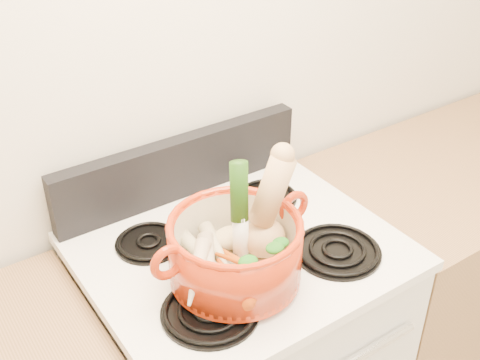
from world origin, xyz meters
TOP-DOWN VIEW (x-y plane):
  - wall_back at (0.00, 1.75)m, footprint 3.50×0.02m
  - cooktop at (0.00, 1.40)m, footprint 0.78×0.67m
  - control_backsplash at (0.00, 1.70)m, footprint 0.76×0.05m
  - counter_right at (1.07, 1.40)m, footprint 1.36×0.65m
  - burner_front_left at (-0.19, 1.24)m, footprint 0.22×0.22m
  - burner_front_right at (0.19, 1.24)m, footprint 0.22×0.22m
  - burner_back_left at (-0.19, 1.54)m, footprint 0.17×0.17m
  - burner_back_right at (0.19, 1.54)m, footprint 0.17×0.17m
  - dutch_oven at (-0.08, 1.30)m, footprint 0.32×0.32m
  - pot_handle_left at (-0.26, 1.29)m, footprint 0.09×0.02m
  - pot_handle_right at (0.09, 1.30)m, footprint 0.09×0.02m
  - squash at (-0.00, 1.30)m, footprint 0.21×0.15m
  - leek at (-0.06, 1.31)m, footprint 0.06×0.07m
  - ginger at (-0.05, 1.36)m, footprint 0.10×0.08m
  - parsnip_0 at (-0.14, 1.33)m, footprint 0.06×0.21m
  - parsnip_1 at (-0.16, 1.29)m, footprint 0.13×0.20m
  - parsnip_2 at (-0.11, 1.33)m, footprint 0.07×0.18m
  - parsnip_3 at (-0.19, 1.29)m, footprint 0.15×0.16m
  - carrot_0 at (-0.08, 1.26)m, footprint 0.07×0.17m
  - carrot_1 at (-0.13, 1.23)m, footprint 0.05×0.16m
  - carrot_2 at (-0.08, 1.25)m, footprint 0.11×0.15m

SIDE VIEW (x-z plane):
  - counter_right at x=1.07m, z-range 0.00..0.90m
  - cooktop at x=0.00m, z-range 0.92..0.95m
  - burner_front_left at x=-0.19m, z-range 0.95..0.97m
  - burner_front_right at x=0.19m, z-range 0.95..0.97m
  - burner_back_left at x=-0.19m, z-range 0.95..0.97m
  - burner_back_right at x=0.19m, z-range 0.95..0.97m
  - carrot_0 at x=-0.08m, z-range 1.00..1.04m
  - carrot_1 at x=-0.13m, z-range 1.00..1.05m
  - parsnip_0 at x=-0.14m, z-range 0.99..1.05m
  - ginger at x=-0.05m, z-range 1.00..1.05m
  - carrot_2 at x=-0.08m, z-range 1.01..1.05m
  - parsnip_1 at x=-0.16m, z-range 1.00..1.06m
  - parsnip_2 at x=-0.11m, z-range 1.00..1.06m
  - control_backsplash at x=0.00m, z-range 0.95..1.13m
  - parsnip_3 at x=-0.19m, z-range 1.01..1.07m
  - dutch_oven at x=-0.08m, z-range 0.97..1.12m
  - pot_handle_left at x=-0.26m, z-range 1.05..1.14m
  - pot_handle_right at x=0.09m, z-range 1.05..1.14m
  - squash at x=0.00m, z-range 0.99..1.27m
  - leek at x=-0.06m, z-range 1.00..1.27m
  - wall_back at x=0.00m, z-range 0.00..2.60m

